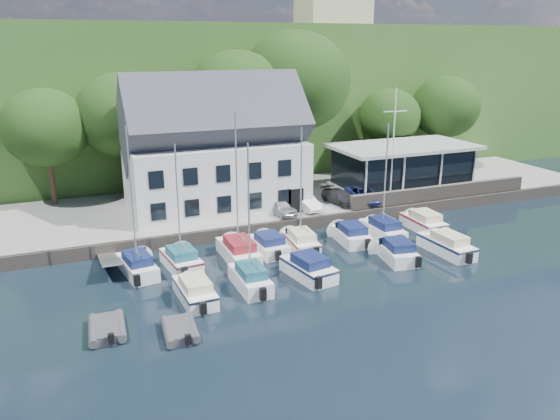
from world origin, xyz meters
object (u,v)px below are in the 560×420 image
at_px(boat_r2_3, 397,250).
at_px(car_blue, 363,194).
at_px(boat_r1_6, 386,177).
at_px(car_dgrey, 340,197).
at_px(car_white, 305,202).
at_px(boat_r1_1, 178,202).
at_px(boat_r1_2, 237,193).
at_px(boat_r2_1, 249,214).
at_px(boat_r1_4, 301,192).
at_px(boat_r2_0, 195,289).
at_px(boat_r1_0, 132,207).
at_px(harbor_building, 215,156).
at_px(boat_r1_5, 351,233).
at_px(club_pavilion, 402,166).
at_px(dinghy_1, 180,328).
at_px(dinghy_0, 107,327).
at_px(boat_r1_7, 423,220).
at_px(flagpole, 393,146).
at_px(boat_r2_2, 308,266).
at_px(boat_r1_3, 268,243).
at_px(car_silver, 280,207).
at_px(boat_r2_4, 446,243).

bearing_deg(boat_r2_3, car_blue, 81.48).
bearing_deg(boat_r1_6, car_dgrey, 92.05).
height_order(car_white, car_dgrey, car_white).
bearing_deg(boat_r1_1, boat_r1_2, -6.14).
height_order(car_blue, boat_r1_1, boat_r1_1).
bearing_deg(boat_r1_6, boat_r2_1, -159.99).
distance_m(boat_r1_2, boat_r1_4, 4.80).
height_order(boat_r1_6, boat_r2_0, boat_r1_6).
xyz_separation_m(car_dgrey, boat_r1_2, (-11.21, -6.28, 3.12)).
bearing_deg(car_blue, boat_r1_0, -156.20).
distance_m(harbor_building, car_dgrey, 11.17).
xyz_separation_m(boat_r1_1, boat_r1_6, (15.44, 0.02, 0.23)).
bearing_deg(boat_r1_5, club_pavilion, 46.17).
bearing_deg(dinghy_1, dinghy_0, 160.44).
height_order(boat_r1_0, boat_r2_3, boat_r1_0).
bearing_deg(boat_r1_0, boat_r1_7, -8.21).
relative_size(boat_r2_1, dinghy_1, 3.17).
bearing_deg(boat_r1_7, boat_r1_1, -177.75).
distance_m(car_blue, boat_r2_3, 10.80).
xyz_separation_m(car_blue, boat_r1_4, (-8.57, -5.74, 2.56)).
height_order(flagpole, dinghy_1, flagpole).
bearing_deg(boat_r2_2, boat_r1_1, 138.63).
distance_m(club_pavilion, car_white, 11.85).
distance_m(flagpole, boat_r1_0, 23.25).
xyz_separation_m(harbor_building, car_blue, (12.19, -3.31, -3.67)).
distance_m(car_dgrey, car_blue, 2.15).
bearing_deg(boat_r1_3, club_pavilion, 24.12).
bearing_deg(car_silver, boat_r1_7, -39.21).
height_order(boat_r1_0, boat_r1_3, boat_r1_0).
distance_m(harbor_building, boat_r1_4, 9.81).
distance_m(car_dgrey, flagpole, 6.27).
bearing_deg(boat_r1_6, car_white, 121.71).
height_order(harbor_building, boat_r1_4, harbor_building).
relative_size(car_blue, boat_r1_2, 0.42).
distance_m(boat_r1_4, boat_r1_7, 11.23).
bearing_deg(boat_r1_0, car_silver, 15.31).
distance_m(boat_r1_2, boat_r2_4, 15.11).
bearing_deg(boat_r1_1, boat_r2_1, -61.58).
relative_size(club_pavilion, boat_r1_1, 1.46).
xyz_separation_m(boat_r1_0, boat_r2_1, (5.99, -4.72, 0.19)).
relative_size(club_pavilion, boat_r1_7, 2.21).
relative_size(harbor_building, boat_r1_1, 1.60).
bearing_deg(boat_r1_7, car_blue, 111.53).
distance_m(car_blue, boat_r2_0, 20.71).
distance_m(club_pavilion, boat_r1_1, 24.77).
relative_size(boat_r1_0, boat_r1_4, 1.06).
bearing_deg(flagpole, dinghy_1, -147.00).
distance_m(boat_r1_3, boat_r2_3, 8.87).
bearing_deg(boat_r2_1, car_white, 51.18).
relative_size(harbor_building, car_silver, 4.02).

